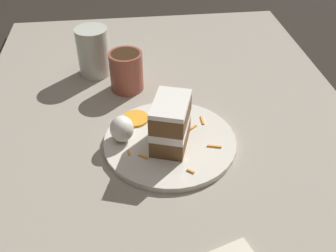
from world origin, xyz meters
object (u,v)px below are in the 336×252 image
Objects in this scene: cream_dollop at (122,129)px; orange_garnish at (136,118)px; cake_slice at (171,123)px; plate at (168,142)px; drinking_glass at (94,55)px; coffee_mug at (126,70)px.

orange_garnish is at bearing 154.64° from cream_dollop.
plate is at bearing 130.18° from cake_slice.
drinking_glass is (-0.30, -0.15, -0.01)m from cake_slice.
drinking_glass is at bearing 134.68° from cake_slice.
coffee_mug is (-0.21, -0.07, 0.04)m from plate.
drinking_glass reaches higher than plate.
plate is 2.82× the size of coffee_mug.
coffee_mug is at bearing 175.22° from cream_dollop.
orange_garnish is 0.24m from drinking_glass.
cake_slice reaches higher than cream_dollop.
plate is at bearing 18.34° from coffee_mug.
drinking_glass reaches higher than coffee_mug.
cake_slice is 1.21× the size of coffee_mug.
plate is 5.07× the size of cream_dollop.
drinking_glass is at bearing -168.03° from cream_dollop.
cream_dollop is 0.56× the size of coffee_mug.
drinking_glass reaches higher than cream_dollop.
plate is at bearing 26.65° from drinking_glass.
cake_slice is at bearing 37.18° from orange_garnish.
cake_slice is 2.17× the size of cream_dollop.
plate is at bearing 39.02° from orange_garnish.
drinking_glass reaches higher than orange_garnish.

